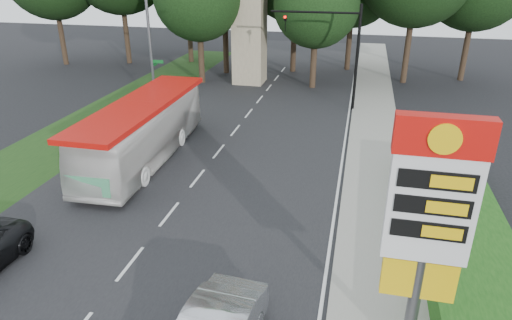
% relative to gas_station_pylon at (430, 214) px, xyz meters
% --- Properties ---
extents(road_surface, '(14.00, 80.00, 0.02)m').
position_rel_gas_station_pylon_xyz_m(road_surface, '(-9.20, 10.01, -4.44)').
color(road_surface, black).
rests_on(road_surface, ground).
extents(sidewalk_right, '(3.00, 80.00, 0.12)m').
position_rel_gas_station_pylon_xyz_m(sidewalk_right, '(-0.70, 10.01, -4.39)').
color(sidewalk_right, gray).
rests_on(sidewalk_right, ground).
extents(grass_verge_left, '(5.00, 50.00, 0.02)m').
position_rel_gas_station_pylon_xyz_m(grass_verge_left, '(-18.70, 16.01, -4.44)').
color(grass_verge_left, '#193814').
rests_on(grass_verge_left, ground).
extents(hedge, '(3.00, 14.00, 1.20)m').
position_rel_gas_station_pylon_xyz_m(hedge, '(2.30, 6.01, -3.85)').
color(hedge, '#184612').
rests_on(hedge, ground).
extents(gas_station_pylon, '(2.10, 0.45, 6.85)m').
position_rel_gas_station_pylon_xyz_m(gas_station_pylon, '(0.00, 0.00, 0.00)').
color(gas_station_pylon, '#59595E').
rests_on(gas_station_pylon, ground).
extents(traffic_signal_mast, '(6.10, 0.35, 7.20)m').
position_rel_gas_station_pylon_xyz_m(traffic_signal_mast, '(-3.52, 22.00, 0.22)').
color(traffic_signal_mast, black).
rests_on(traffic_signal_mast, ground).
extents(streetlight_signs, '(2.75, 0.98, 8.00)m').
position_rel_gas_station_pylon_xyz_m(streetlight_signs, '(-16.19, 20.01, -0.01)').
color(streetlight_signs, '#59595E').
rests_on(streetlight_signs, ground).
extents(monument, '(3.00, 3.00, 10.05)m').
position_rel_gas_station_pylon_xyz_m(monument, '(-11.20, 28.01, 0.66)').
color(monument, gray).
rests_on(monument, ground).
extents(transit_bus, '(3.11, 11.46, 3.16)m').
position_rel_gas_station_pylon_xyz_m(transit_bus, '(-12.70, 10.69, -2.87)').
color(transit_bus, silver).
rests_on(transit_bus, ground).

